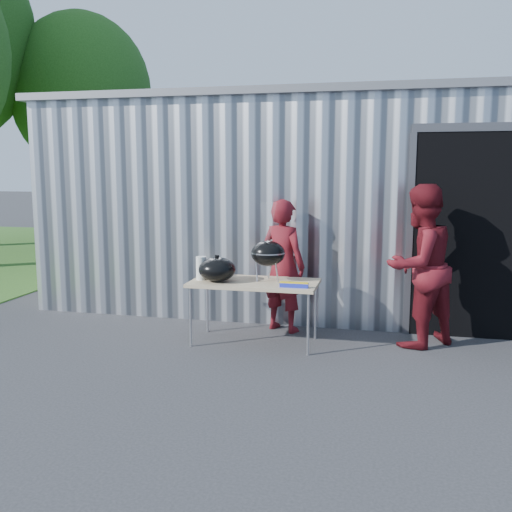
% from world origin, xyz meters
% --- Properties ---
extents(ground, '(80.00, 80.00, 0.00)m').
position_xyz_m(ground, '(0.00, 0.00, 0.00)').
color(ground, '#2D2D30').
extents(building, '(8.20, 6.20, 3.10)m').
position_xyz_m(building, '(0.92, 4.59, 1.54)').
color(building, silver).
rests_on(building, ground).
extents(tree_far, '(3.77, 3.77, 6.25)m').
position_xyz_m(tree_far, '(-6.50, 9.00, 4.07)').
color(tree_far, '#442D19').
rests_on(tree_far, ground).
extents(folding_table, '(1.50, 0.75, 0.75)m').
position_xyz_m(folding_table, '(0.28, 0.87, 0.71)').
color(folding_table, tan).
rests_on(folding_table, ground).
extents(kettle_grill, '(0.41, 0.41, 0.93)m').
position_xyz_m(kettle_grill, '(0.43, 0.93, 1.18)').
color(kettle_grill, black).
rests_on(kettle_grill, folding_table).
extents(grill_lid, '(0.44, 0.44, 0.32)m').
position_xyz_m(grill_lid, '(-0.15, 0.77, 0.89)').
color(grill_lid, black).
rests_on(grill_lid, folding_table).
extents(paper_towels, '(0.12, 0.12, 0.28)m').
position_xyz_m(paper_towels, '(-0.36, 0.82, 0.89)').
color(paper_towels, white).
rests_on(paper_towels, folding_table).
extents(white_tub, '(0.20, 0.15, 0.10)m').
position_xyz_m(white_tub, '(-0.27, 1.08, 0.80)').
color(white_tub, white).
rests_on(white_tub, folding_table).
extents(foil_box, '(0.32, 0.05, 0.06)m').
position_xyz_m(foil_box, '(0.80, 0.62, 0.78)').
color(foil_box, '#1C28BB').
rests_on(foil_box, folding_table).
extents(person_cook, '(0.73, 0.62, 1.69)m').
position_xyz_m(person_cook, '(0.51, 1.48, 0.85)').
color(person_cook, maroon).
rests_on(person_cook, ground).
extents(person_bystander, '(1.16, 1.16, 1.90)m').
position_xyz_m(person_bystander, '(2.17, 1.22, 0.95)').
color(person_bystander, maroon).
rests_on(person_bystander, ground).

